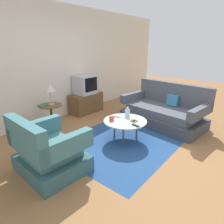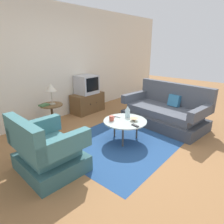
{
  "view_description": "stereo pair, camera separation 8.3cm",
  "coord_description": "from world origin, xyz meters",
  "px_view_note": "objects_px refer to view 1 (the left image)",
  "views": [
    {
      "loc": [
        -2.78,
        -1.78,
        1.77
      ],
      "look_at": [
        -0.04,
        0.44,
        0.55
      ],
      "focal_mm": 31.17,
      "sensor_mm": 36.0,
      "label": 1
    },
    {
      "loc": [
        -2.73,
        -1.85,
        1.77
      ],
      "look_at": [
        -0.04,
        0.44,
        0.55
      ],
      "focal_mm": 31.17,
      "sensor_mm": 36.0,
      "label": 2
    }
  ],
  "objects_px": {
    "table_lamp": "(50,89)",
    "book": "(43,106)",
    "coffee_table": "(125,122)",
    "armchair": "(48,153)",
    "couch": "(164,112)",
    "television": "(85,85)",
    "mug": "(112,118)",
    "tv_stand": "(86,103)",
    "side_table": "(51,112)",
    "tv_remote_dark": "(136,125)",
    "tv_remote_silver": "(117,116)",
    "vase": "(127,111)",
    "bowl": "(134,119)"
  },
  "relations": [
    {
      "from": "side_table",
      "to": "television",
      "type": "xyz_separation_m",
      "value": [
        1.28,
        0.26,
        0.37
      ]
    },
    {
      "from": "coffee_table",
      "to": "table_lamp",
      "type": "height_order",
      "value": "table_lamp"
    },
    {
      "from": "side_table",
      "to": "tv_remote_dark",
      "type": "xyz_separation_m",
      "value": [
        0.48,
        -1.85,
        0.02
      ]
    },
    {
      "from": "mug",
      "to": "couch",
      "type": "bearing_deg",
      "value": -15.89
    },
    {
      "from": "coffee_table",
      "to": "side_table",
      "type": "distance_m",
      "value": 1.66
    },
    {
      "from": "side_table",
      "to": "tv_stand",
      "type": "height_order",
      "value": "side_table"
    },
    {
      "from": "television",
      "to": "side_table",
      "type": "bearing_deg",
      "value": -168.38
    },
    {
      "from": "armchair",
      "to": "mug",
      "type": "xyz_separation_m",
      "value": [
        1.35,
        -0.08,
        0.15
      ]
    },
    {
      "from": "armchair",
      "to": "couch",
      "type": "distance_m",
      "value": 2.83
    },
    {
      "from": "tv_stand",
      "to": "tv_remote_dark",
      "type": "xyz_separation_m",
      "value": [
        -0.8,
        -2.11,
        0.16
      ]
    },
    {
      "from": "television",
      "to": "mug",
      "type": "distance_m",
      "value": 1.87
    },
    {
      "from": "couch",
      "to": "tv_remote_dark",
      "type": "xyz_separation_m",
      "value": [
        -1.36,
        -0.08,
        0.13
      ]
    },
    {
      "from": "table_lamp",
      "to": "couch",
      "type": "bearing_deg",
      "value": -44.1
    },
    {
      "from": "coffee_table",
      "to": "television",
      "type": "bearing_deg",
      "value": 68.85
    },
    {
      "from": "table_lamp",
      "to": "tv_stand",
      "type": "bearing_deg",
      "value": 11.87
    },
    {
      "from": "television",
      "to": "bowl",
      "type": "xyz_separation_m",
      "value": [
        -0.61,
        -1.96,
        -0.33
      ]
    },
    {
      "from": "vase",
      "to": "television",
      "type": "bearing_deg",
      "value": 73.7
    },
    {
      "from": "table_lamp",
      "to": "tv_remote_dark",
      "type": "xyz_separation_m",
      "value": [
        0.46,
        -1.84,
        -0.49
      ]
    },
    {
      "from": "side_table",
      "to": "tv_remote_silver",
      "type": "relative_size",
      "value": 3.71
    },
    {
      "from": "armchair",
      "to": "tv_stand",
      "type": "xyz_separation_m",
      "value": [
        2.22,
        1.55,
        -0.05
      ]
    },
    {
      "from": "table_lamp",
      "to": "book",
      "type": "xyz_separation_m",
      "value": [
        -0.18,
        0.04,
        -0.34
      ]
    },
    {
      "from": "couch",
      "to": "tv_stand",
      "type": "distance_m",
      "value": 2.11
    },
    {
      "from": "armchair",
      "to": "bowl",
      "type": "height_order",
      "value": "armchair"
    },
    {
      "from": "television",
      "to": "table_lamp",
      "type": "height_order",
      "value": "television"
    },
    {
      "from": "couch",
      "to": "mug",
      "type": "distance_m",
      "value": 1.5
    },
    {
      "from": "table_lamp",
      "to": "vase",
      "type": "relative_size",
      "value": 1.97
    },
    {
      "from": "couch",
      "to": "armchair",
      "type": "bearing_deg",
      "value": 87.26
    },
    {
      "from": "armchair",
      "to": "side_table",
      "type": "distance_m",
      "value": 1.6
    },
    {
      "from": "tv_stand",
      "to": "table_lamp",
      "type": "bearing_deg",
      "value": -168.13
    },
    {
      "from": "couch",
      "to": "table_lamp",
      "type": "xyz_separation_m",
      "value": [
        -1.82,
        1.77,
        0.62
      ]
    },
    {
      "from": "coffee_table",
      "to": "book",
      "type": "distance_m",
      "value": 1.76
    },
    {
      "from": "tv_stand",
      "to": "tv_remote_silver",
      "type": "relative_size",
      "value": 6.02
    },
    {
      "from": "armchair",
      "to": "couch",
      "type": "relative_size",
      "value": 0.5
    },
    {
      "from": "armchair",
      "to": "tv_remote_dark",
      "type": "bearing_deg",
      "value": 71.8
    },
    {
      "from": "couch",
      "to": "table_lamp",
      "type": "relative_size",
      "value": 4.37
    },
    {
      "from": "side_table",
      "to": "armchair",
      "type": "bearing_deg",
      "value": -126.02
    },
    {
      "from": "armchair",
      "to": "coffee_table",
      "type": "relative_size",
      "value": 1.18
    },
    {
      "from": "side_table",
      "to": "tv_remote_dark",
      "type": "height_order",
      "value": "side_table"
    },
    {
      "from": "armchair",
      "to": "television",
      "type": "distance_m",
      "value": 2.75
    },
    {
      "from": "vase",
      "to": "tv_remote_dark",
      "type": "height_order",
      "value": "vase"
    },
    {
      "from": "side_table",
      "to": "tv_remote_dark",
      "type": "relative_size",
      "value": 3.6
    },
    {
      "from": "armchair",
      "to": "vase",
      "type": "bearing_deg",
      "value": 87.41
    },
    {
      "from": "television",
      "to": "vase",
      "type": "xyz_separation_m",
      "value": [
        -0.51,
        -1.73,
        -0.25
      ]
    },
    {
      "from": "tv_remote_silver",
      "to": "armchair",
      "type": "bearing_deg",
      "value": 76.07
    },
    {
      "from": "vase",
      "to": "mug",
      "type": "bearing_deg",
      "value": 164.18
    },
    {
      "from": "couch",
      "to": "vase",
      "type": "relative_size",
      "value": 8.59
    },
    {
      "from": "side_table",
      "to": "bowl",
      "type": "bearing_deg",
      "value": -68.19
    },
    {
      "from": "table_lamp",
      "to": "vase",
      "type": "xyz_separation_m",
      "value": [
        0.75,
        -1.46,
        -0.39
      ]
    },
    {
      "from": "tv_stand",
      "to": "television",
      "type": "xyz_separation_m",
      "value": [
        0.0,
        0.01,
        0.51
      ]
    },
    {
      "from": "television",
      "to": "book",
      "type": "bearing_deg",
      "value": -170.73
    }
  ]
}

